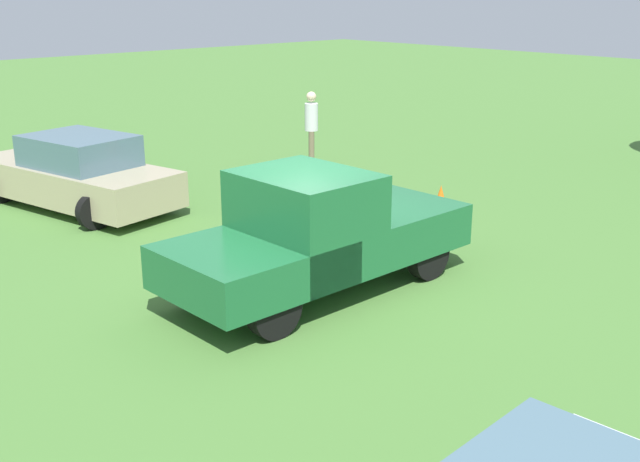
% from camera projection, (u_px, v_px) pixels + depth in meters
% --- Properties ---
extents(ground_plane, '(80.00, 80.00, 0.00)m').
position_uv_depth(ground_plane, '(302.00, 286.00, 11.38)').
color(ground_plane, '#477533').
extents(pickup_truck, '(4.72, 1.88, 1.80)m').
position_uv_depth(pickup_truck, '(314.00, 231.00, 10.88)').
color(pickup_truck, black).
rests_on(pickup_truck, ground_plane).
extents(sedan_near, '(2.70, 4.85, 1.47)m').
position_uv_depth(sedan_near, '(76.00, 174.00, 15.25)').
color(sedan_near, black).
rests_on(sedan_near, ground_plane).
extents(person_bystander, '(0.45, 0.45, 1.83)m').
position_uv_depth(person_bystander, '(311.00, 124.00, 18.68)').
color(person_bystander, '#7A6B51').
rests_on(person_bystander, ground_plane).
extents(traffic_cone, '(0.32, 0.32, 0.55)m').
position_uv_depth(traffic_cone, '(441.00, 199.00, 14.99)').
color(traffic_cone, orange).
rests_on(traffic_cone, ground_plane).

